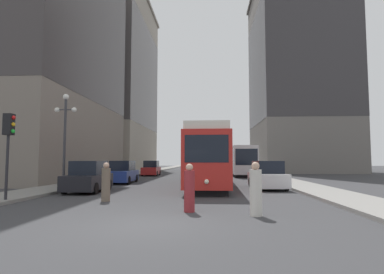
{
  "coord_description": "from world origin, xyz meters",
  "views": [
    {
      "loc": [
        1.74,
        -9.04,
        1.85
      ],
      "look_at": [
        0.5,
        12.03,
        3.44
      ],
      "focal_mm": 29.17,
      "sensor_mm": 36.0,
      "label": 1
    }
  ],
  "objects_px": {
    "transit_bus": "(242,160)",
    "parked_car_left_near": "(122,173)",
    "streetcar": "(209,157)",
    "parked_car_left_far": "(151,169)",
    "pedestrian_crossing_near": "(256,191)",
    "traffic_light_near_left": "(9,133)",
    "parked_car_left_mid": "(89,177)",
    "parked_car_right_far": "(267,176)",
    "lamp_post_left_near": "(65,126)",
    "pedestrian_on_sidewalk": "(189,189)",
    "pedestrian_crossing_far": "(106,183)"
  },
  "relations": [
    {
      "from": "transit_bus",
      "to": "parked_car_left_near",
      "type": "relative_size",
      "value": 2.87
    },
    {
      "from": "streetcar",
      "to": "parked_car_left_far",
      "type": "relative_size",
      "value": 3.2
    },
    {
      "from": "pedestrian_crossing_near",
      "to": "traffic_light_near_left",
      "type": "relative_size",
      "value": 0.48
    },
    {
      "from": "streetcar",
      "to": "parked_car_left_mid",
      "type": "bearing_deg",
      "value": -146.86
    },
    {
      "from": "parked_car_right_far",
      "to": "lamp_post_left_near",
      "type": "height_order",
      "value": "lamp_post_left_near"
    },
    {
      "from": "pedestrian_on_sidewalk",
      "to": "transit_bus",
      "type": "bearing_deg",
      "value": 151.91
    },
    {
      "from": "pedestrian_crossing_near",
      "to": "pedestrian_crossing_far",
      "type": "bearing_deg",
      "value": -1.7
    },
    {
      "from": "lamp_post_left_near",
      "to": "streetcar",
      "type": "bearing_deg",
      "value": 22.45
    },
    {
      "from": "streetcar",
      "to": "transit_bus",
      "type": "xyz_separation_m",
      "value": [
        3.95,
        16.41,
        -0.15
      ]
    },
    {
      "from": "pedestrian_crossing_far",
      "to": "lamp_post_left_near",
      "type": "bearing_deg",
      "value": -179.89
    },
    {
      "from": "transit_bus",
      "to": "streetcar",
      "type": "bearing_deg",
      "value": -102.5
    },
    {
      "from": "streetcar",
      "to": "parked_car_right_far",
      "type": "relative_size",
      "value": 2.94
    },
    {
      "from": "parked_car_left_mid",
      "to": "streetcar",
      "type": "bearing_deg",
      "value": 29.96
    },
    {
      "from": "parked_car_right_far",
      "to": "pedestrian_on_sidewalk",
      "type": "relative_size",
      "value": 2.8
    },
    {
      "from": "streetcar",
      "to": "pedestrian_on_sidewalk",
      "type": "xyz_separation_m",
      "value": [
        -0.68,
        -11.32,
        -1.29
      ]
    },
    {
      "from": "pedestrian_on_sidewalk",
      "to": "parked_car_left_near",
      "type": "bearing_deg",
      "value": -173.81
    },
    {
      "from": "transit_bus",
      "to": "parked_car_left_near",
      "type": "xyz_separation_m",
      "value": [
        -11.07,
        -13.79,
        -1.1
      ]
    },
    {
      "from": "streetcar",
      "to": "pedestrian_crossing_far",
      "type": "bearing_deg",
      "value": -117.6
    },
    {
      "from": "streetcar",
      "to": "parked_car_right_far",
      "type": "height_order",
      "value": "streetcar"
    },
    {
      "from": "parked_car_right_far",
      "to": "streetcar",
      "type": "bearing_deg",
      "value": -27.07
    },
    {
      "from": "parked_car_left_near",
      "to": "pedestrian_crossing_near",
      "type": "xyz_separation_m",
      "value": [
        8.72,
        -14.62,
        -0.0
      ]
    },
    {
      "from": "parked_car_left_near",
      "to": "transit_bus",
      "type": "bearing_deg",
      "value": 49.72
    },
    {
      "from": "parked_car_left_near",
      "to": "pedestrian_crossing_near",
      "type": "height_order",
      "value": "parked_car_left_near"
    },
    {
      "from": "parked_car_left_near",
      "to": "parked_car_left_far",
      "type": "xyz_separation_m",
      "value": [
        -0.0,
        12.52,
        -0.0
      ]
    },
    {
      "from": "parked_car_left_far",
      "to": "traffic_light_near_left",
      "type": "xyz_separation_m",
      "value": [
        -1.68,
        -24.61,
        2.21
      ]
    },
    {
      "from": "pedestrian_crossing_far",
      "to": "lamp_post_left_near",
      "type": "distance_m",
      "value": 7.27
    },
    {
      "from": "transit_bus",
      "to": "pedestrian_on_sidewalk",
      "type": "distance_m",
      "value": 28.13
    },
    {
      "from": "streetcar",
      "to": "pedestrian_on_sidewalk",
      "type": "distance_m",
      "value": 11.41
    },
    {
      "from": "parked_car_left_near",
      "to": "parked_car_left_mid",
      "type": "height_order",
      "value": "same"
    },
    {
      "from": "parked_car_left_far",
      "to": "pedestrian_crossing_near",
      "type": "distance_m",
      "value": 28.51
    },
    {
      "from": "streetcar",
      "to": "parked_car_right_far",
      "type": "bearing_deg",
      "value": -23.95
    },
    {
      "from": "parked_car_left_mid",
      "to": "pedestrian_crossing_far",
      "type": "bearing_deg",
      "value": -61.64
    },
    {
      "from": "parked_car_right_far",
      "to": "parked_car_left_far",
      "type": "distance_m",
      "value": 20.12
    },
    {
      "from": "lamp_post_left_near",
      "to": "pedestrian_crossing_near",
      "type": "bearing_deg",
      "value": -37.96
    },
    {
      "from": "transit_bus",
      "to": "pedestrian_on_sidewalk",
      "type": "bearing_deg",
      "value": -98.44
    },
    {
      "from": "parked_car_left_mid",
      "to": "traffic_light_near_left",
      "type": "xyz_separation_m",
      "value": [
        -1.68,
        -4.98,
        2.21
      ]
    },
    {
      "from": "parked_car_left_near",
      "to": "parked_car_right_far",
      "type": "relative_size",
      "value": 0.93
    },
    {
      "from": "parked_car_right_far",
      "to": "pedestrian_crossing_far",
      "type": "xyz_separation_m",
      "value": [
        -8.49,
        -6.86,
        -0.03
      ]
    },
    {
      "from": "streetcar",
      "to": "transit_bus",
      "type": "height_order",
      "value": "streetcar"
    },
    {
      "from": "parked_car_left_far",
      "to": "pedestrian_on_sidewalk",
      "type": "xyz_separation_m",
      "value": [
        6.44,
        -26.46,
        -0.04
      ]
    },
    {
      "from": "parked_car_right_far",
      "to": "pedestrian_crossing_near",
      "type": "xyz_separation_m",
      "value": [
        -2.21,
        -10.25,
        -0.0
      ]
    },
    {
      "from": "parked_car_left_mid",
      "to": "transit_bus",
      "type": "bearing_deg",
      "value": 59.78
    },
    {
      "from": "parked_car_left_far",
      "to": "traffic_light_near_left",
      "type": "height_order",
      "value": "traffic_light_near_left"
    },
    {
      "from": "pedestrian_on_sidewalk",
      "to": "traffic_light_near_left",
      "type": "xyz_separation_m",
      "value": [
        -8.12,
        1.85,
        2.24
      ]
    },
    {
      "from": "streetcar",
      "to": "transit_bus",
      "type": "distance_m",
      "value": 16.88
    },
    {
      "from": "parked_car_right_far",
      "to": "pedestrian_crossing_near",
      "type": "bearing_deg",
      "value": 75.56
    },
    {
      "from": "transit_bus",
      "to": "parked_car_left_near",
      "type": "bearing_deg",
      "value": -127.7
    },
    {
      "from": "pedestrian_crossing_near",
      "to": "streetcar",
      "type": "bearing_deg",
      "value": -55.72
    },
    {
      "from": "transit_bus",
      "to": "parked_car_left_far",
      "type": "height_order",
      "value": "transit_bus"
    },
    {
      "from": "pedestrian_crossing_near",
      "to": "pedestrian_on_sidewalk",
      "type": "height_order",
      "value": "pedestrian_crossing_near"
    }
  ]
}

